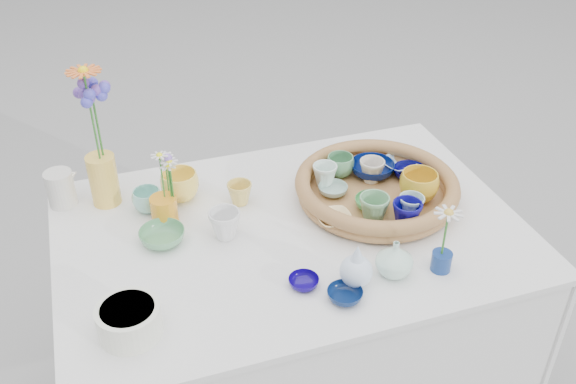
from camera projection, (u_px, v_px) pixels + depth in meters
name	position (u px, v px, depth m)	size (l,w,h in m)	color
wicker_tray	(376.00, 188.00, 1.85)	(0.47, 0.47, 0.08)	brown
tray_ceramic_0	(372.00, 169.00, 1.94)	(0.13, 0.13, 0.04)	#04124C
tray_ceramic_1	(410.00, 173.00, 1.93)	(0.10, 0.10, 0.03)	#030242
tray_ceramic_2	(419.00, 186.00, 1.82)	(0.11, 0.11, 0.09)	gold
tray_ceramic_3	(372.00, 203.00, 1.80)	(0.10, 0.10, 0.03)	#48A254
tray_ceramic_4	(374.00, 209.00, 1.74)	(0.08, 0.08, 0.08)	#6BA474
tray_ceramic_5	(333.00, 190.00, 1.86)	(0.09, 0.09, 0.03)	#99B9AD
tray_ceramic_6	(325.00, 175.00, 1.89)	(0.07, 0.07, 0.07)	white
tray_ceramic_7	(372.00, 171.00, 1.90)	(0.08, 0.08, 0.07)	beige
tray_ceramic_8	(399.00, 164.00, 1.98)	(0.10, 0.10, 0.03)	#ACCCEB
tray_ceramic_9	(407.00, 214.00, 1.72)	(0.08, 0.08, 0.08)	#0B076D
tray_ceramic_10	(334.00, 219.00, 1.74)	(0.09, 0.09, 0.02)	#FFDF97
tray_ceramic_11	(411.00, 207.00, 1.75)	(0.07, 0.07, 0.07)	#ACD5C9
tray_ceramic_12	(340.00, 166.00, 1.93)	(0.08, 0.08, 0.07)	#599869
loose_ceramic_0	(180.00, 186.00, 1.85)	(0.11, 0.11, 0.09)	#FFDA55
loose_ceramic_1	(240.00, 193.00, 1.84)	(0.07, 0.07, 0.07)	#E1C259
loose_ceramic_2	(162.00, 236.00, 1.70)	(0.12, 0.12, 0.04)	#599A68
loose_ceramic_3	(225.00, 224.00, 1.71)	(0.09, 0.09, 0.08)	silver
loose_ceramic_4	(304.00, 282.00, 1.56)	(0.08, 0.08, 0.02)	#0D0061
loose_ceramic_5	(147.00, 200.00, 1.81)	(0.08, 0.08, 0.07)	#90D8C9
loose_ceramic_6	(345.00, 295.00, 1.52)	(0.09, 0.09, 0.03)	#0A1E4B
fluted_bowl	(129.00, 320.00, 1.42)	(0.14, 0.14, 0.08)	white
bud_vase_paleblue	(357.00, 264.00, 1.54)	(0.08, 0.08, 0.12)	silver
bud_vase_seafoam	(395.00, 258.00, 1.58)	(0.09, 0.09, 0.10)	silver
bud_vase_cobalt	(441.00, 261.00, 1.60)	(0.05, 0.05, 0.05)	navy
single_daisy	(445.00, 234.00, 1.55)	(0.08, 0.08, 0.14)	silver
tall_vase_yellow	(104.00, 180.00, 1.82)	(0.08, 0.08, 0.15)	#F0C14B
gerbera	(92.00, 117.00, 1.70)	(0.11, 0.11, 0.28)	orange
hydrangea	(97.00, 123.00, 1.73)	(0.08, 0.08, 0.28)	#6540AD
white_pitcher	(61.00, 189.00, 1.83)	(0.11, 0.08, 0.11)	silver
daisy_cup	(164.00, 210.00, 1.76)	(0.07, 0.07, 0.08)	orange
daisy_posy	(164.00, 172.00, 1.72)	(0.08, 0.08, 0.14)	silver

